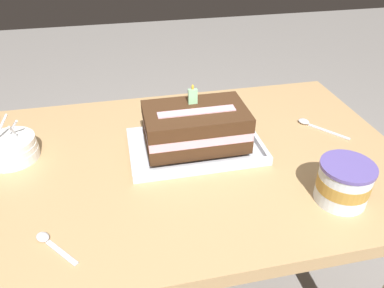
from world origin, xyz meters
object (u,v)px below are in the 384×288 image
at_px(serving_spoon_near_tray, 310,124).
at_px(serving_spoon_by_bowls, 47,241).
at_px(foil_tray, 195,147).
at_px(birthday_cake, 196,126).
at_px(ice_cream_tub, 344,183).
at_px(bowl_stack, 11,149).

height_order(serving_spoon_near_tray, serving_spoon_by_bowls, serving_spoon_near_tray).
distance_m(foil_tray, serving_spoon_near_tray, 0.37).
xyz_separation_m(birthday_cake, ice_cream_tub, (0.28, -0.26, -0.03)).
xyz_separation_m(bowl_stack, ice_cream_tub, (0.75, -0.32, 0.02)).
bearing_deg(ice_cream_tub, foil_tray, 136.69).
bearing_deg(birthday_cake, bowl_stack, 172.37).
height_order(foil_tray, ice_cream_tub, ice_cream_tub).
bearing_deg(bowl_stack, serving_spoon_by_bowls, -69.52).
relative_size(birthday_cake, serving_spoon_by_bowls, 2.59).
distance_m(birthday_cake, serving_spoon_near_tray, 0.37).
relative_size(bowl_stack, serving_spoon_by_bowls, 1.31).
distance_m(birthday_cake, bowl_stack, 0.48).
bearing_deg(bowl_stack, foil_tray, -7.64).
xyz_separation_m(serving_spoon_near_tray, serving_spoon_by_bowls, (-0.72, -0.31, -0.00)).
height_order(bowl_stack, serving_spoon_by_bowls, bowl_stack).
distance_m(foil_tray, birthday_cake, 0.07).
bearing_deg(ice_cream_tub, bowl_stack, 156.67).
bearing_deg(serving_spoon_by_bowls, foil_tray, 35.38).
relative_size(ice_cream_tub, serving_spoon_near_tray, 0.87).
bearing_deg(serving_spoon_by_bowls, birthday_cake, 35.39).
relative_size(foil_tray, birthday_cake, 1.34).
xyz_separation_m(birthday_cake, serving_spoon_near_tray, (0.36, 0.05, -0.07)).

